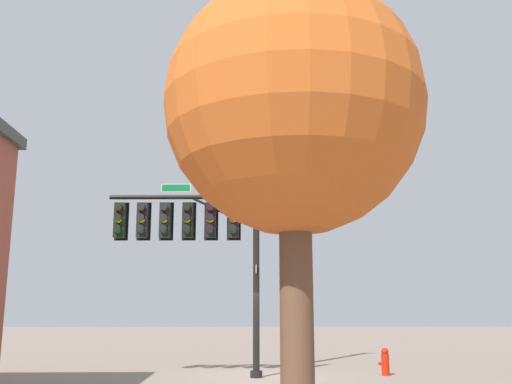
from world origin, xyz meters
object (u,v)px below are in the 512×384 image
signal_pole_assembly (191,229)px  utility_pole (298,250)px  tree_mid (294,109)px  fire_hydrant (385,362)px

signal_pole_assembly → utility_pole: utility_pole is taller
tree_mid → signal_pole_assembly: bearing=-78.0°
tree_mid → fire_hydrant: bearing=-109.5°
utility_pole → fire_hydrant: utility_pole is taller
signal_pole_assembly → utility_pole: 5.66m
fire_hydrant → tree_mid: size_ratio=0.13×
utility_pole → tree_mid: utility_pole is taller
signal_pole_assembly → tree_mid: (-2.22, 10.43, 0.22)m
utility_pole → tree_mid: (1.57, 14.63, 0.41)m
fire_hydrant → tree_mid: (3.84, 10.82, 4.27)m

